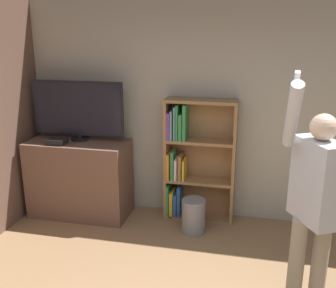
% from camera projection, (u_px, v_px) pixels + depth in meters
% --- Properties ---
extents(wall_back, '(6.61, 0.09, 2.70)m').
position_uv_depth(wall_back, '(210.00, 112.00, 4.84)').
color(wall_back, '#B2AD9E').
rests_on(wall_back, ground_plane).
extents(tv_ledge, '(1.26, 0.58, 0.98)m').
position_uv_depth(tv_ledge, '(80.00, 178.00, 5.04)').
color(tv_ledge, brown).
rests_on(tv_ledge, ground_plane).
extents(television, '(1.18, 0.22, 0.75)m').
position_uv_depth(television, '(78.00, 110.00, 4.86)').
color(television, black).
rests_on(television, tv_ledge).
extents(game_console, '(0.23, 0.18, 0.07)m').
position_uv_depth(game_console, '(57.00, 141.00, 4.80)').
color(game_console, black).
rests_on(game_console, tv_ledge).
extents(bookshelf, '(0.87, 0.28, 1.54)m').
position_uv_depth(bookshelf, '(192.00, 160.00, 4.88)').
color(bookshelf, '#997047').
rests_on(bookshelf, ground_plane).
extents(person, '(0.57, 0.57, 2.08)m').
position_uv_depth(person, '(315.00, 200.00, 3.06)').
color(person, gray).
rests_on(person, ground_plane).
extents(waste_bin, '(0.28, 0.28, 0.41)m').
position_uv_depth(waste_bin, '(193.00, 216.00, 4.66)').
color(waste_bin, gray).
rests_on(waste_bin, ground_plane).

